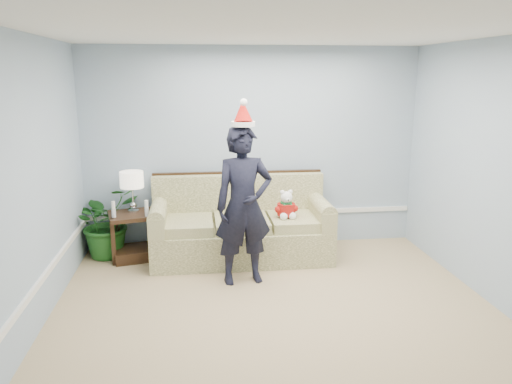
{
  "coord_description": "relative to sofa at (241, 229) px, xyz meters",
  "views": [
    {
      "loc": [
        -0.76,
        -4.14,
        2.33
      ],
      "look_at": [
        -0.07,
        1.55,
        0.98
      ],
      "focal_mm": 35.0,
      "sensor_mm": 36.0,
      "label": 1
    }
  ],
  "objects": [
    {
      "name": "room_shell",
      "position": [
        0.21,
        -2.03,
        0.97
      ],
      "size": [
        4.54,
        5.04,
        2.74
      ],
      "color": "tan",
      "rests_on": "ground"
    },
    {
      "name": "houseplant",
      "position": [
        -1.73,
        0.23,
        0.09
      ],
      "size": [
        1.12,
        1.11,
        0.94
      ],
      "primitive_type": "imported",
      "rotation": [
        0.0,
        0.0,
        0.74
      ],
      "color": "#1A531A",
      "rests_on": "room_shell"
    },
    {
      "name": "sofa",
      "position": [
        0.0,
        0.0,
        0.0
      ],
      "size": [
        2.27,
        0.98,
        1.06
      ],
      "rotation": [
        0.0,
        0.0,
        -0.0
      ],
      "color": "brown",
      "rests_on": "room_shell"
    },
    {
      "name": "santa_hat",
      "position": [
        -0.04,
        -0.79,
        1.54
      ],
      "size": [
        0.26,
        0.3,
        0.31
      ],
      "rotation": [
        0.0,
        0.0,
        -0.01
      ],
      "color": "white",
      "rests_on": "man"
    },
    {
      "name": "table_lamp",
      "position": [
        -1.37,
        0.14,
        0.63
      ],
      "size": [
        0.3,
        0.3,
        0.53
      ],
      "color": "silver",
      "rests_on": "side_table"
    },
    {
      "name": "man",
      "position": [
        -0.04,
        -0.8,
        0.52
      ],
      "size": [
        0.71,
        0.52,
        1.79
      ],
      "primitive_type": "imported",
      "rotation": [
        0.0,
        0.0,
        0.15
      ],
      "color": "black",
      "rests_on": "room_shell"
    },
    {
      "name": "side_table",
      "position": [
        -1.35,
        0.09,
        -0.14
      ],
      "size": [
        0.73,
        0.65,
        0.61
      ],
      "rotation": [
        0.0,
        0.0,
        0.23
      ],
      "color": "#372614",
      "rests_on": "room_shell"
    },
    {
      "name": "candle_pair",
      "position": [
        -1.38,
        -0.07,
        0.32
      ],
      "size": [
        0.45,
        0.05,
        0.2
      ],
      "color": "silver",
      "rests_on": "side_table"
    },
    {
      "name": "wainscot_trim",
      "position": [
        -0.97,
        -0.85,
        0.07
      ],
      "size": [
        4.49,
        4.99,
        0.06
      ],
      "color": "white",
      "rests_on": "room_shell"
    },
    {
      "name": "teddy_bear",
      "position": [
        0.56,
        -0.18,
        0.31
      ],
      "size": [
        0.24,
        0.27,
        0.37
      ],
      "rotation": [
        0.0,
        0.0,
        0.1
      ],
      "color": "white",
      "rests_on": "sofa"
    }
  ]
}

